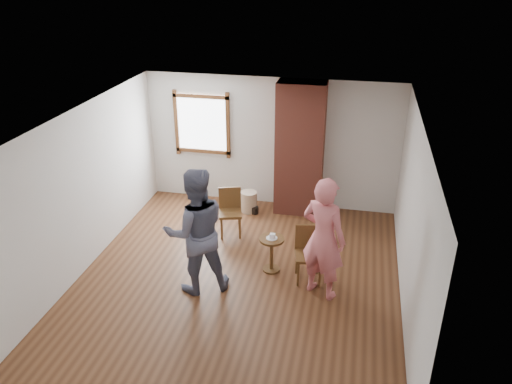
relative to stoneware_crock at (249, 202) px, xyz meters
The scene contains 12 objects.
ground 2.30m from the stoneware_crock, 81.27° to the right, with size 5.50×5.50×0.00m, color brown.
room_shell 2.32m from the stoneware_crock, 80.04° to the right, with size 5.04×5.52×2.62m.
brick_chimney 1.46m from the stoneware_crock, 14.02° to the left, with size 0.90×0.50×2.60m, color #A14A39.
stoneware_crock is the anchor object (origin of this frame).
dark_pot 0.21m from the stoneware_crock, 29.79° to the right, with size 0.15×0.15×0.15m, color black.
dining_chair_left 0.95m from the stoneware_crock, 99.03° to the right, with size 0.50×0.50×0.87m.
dining_chair_right 2.48m from the stoneware_crock, 54.96° to the right, with size 0.49×0.49×0.89m.
side_table 2.12m from the stoneware_crock, 67.23° to the right, with size 0.40×0.40×0.60m.
cake_plate 2.15m from the stoneware_crock, 67.23° to the right, with size 0.18×0.18×0.01m, color white.
cake_slice 2.16m from the stoneware_crock, 66.98° to the right, with size 0.08×0.07×0.06m, color white.
man 2.75m from the stoneware_crock, 94.22° to the right, with size 0.96×0.75×1.98m, color #121533.
person_pink 2.99m from the stoneware_crock, 55.22° to the right, with size 0.70×0.46×1.91m, color #DE6F75.
Camera 1 is at (1.65, -6.38, 4.66)m, focal length 35.00 mm.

